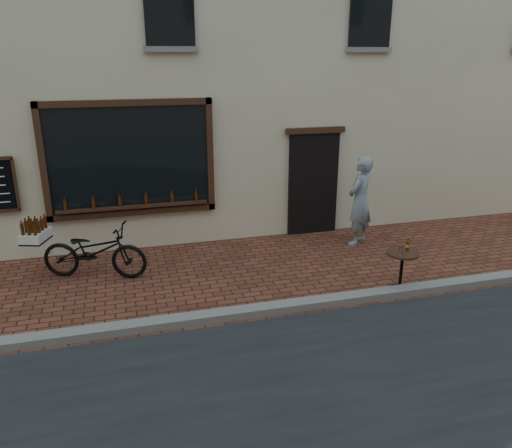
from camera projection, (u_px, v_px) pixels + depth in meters
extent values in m
plane|color=#4F2619|center=(277.00, 318.00, 7.49)|extent=(90.00, 90.00, 0.00)
cube|color=slate|center=(273.00, 308.00, 7.66)|extent=(90.00, 0.25, 0.12)
cube|color=black|center=(130.00, 159.00, 9.57)|extent=(3.00, 0.06, 2.00)
cube|color=black|center=(125.00, 103.00, 9.21)|extent=(3.24, 0.10, 0.12)
cube|color=black|center=(134.00, 212.00, 9.89)|extent=(3.24, 0.10, 0.12)
cube|color=black|center=(43.00, 164.00, 9.16)|extent=(0.12, 0.10, 2.24)
cube|color=black|center=(210.00, 155.00, 9.94)|extent=(0.12, 0.10, 2.24)
cube|color=black|center=(134.00, 207.00, 9.81)|extent=(2.90, 0.16, 0.05)
cube|color=black|center=(313.00, 184.00, 10.77)|extent=(1.10, 0.10, 2.20)
cube|color=black|center=(316.00, 130.00, 10.37)|extent=(1.30, 0.10, 0.12)
cylinder|color=#3D1C07|center=(66.00, 206.00, 9.46)|extent=(0.06, 0.06, 0.19)
cylinder|color=#3D1C07|center=(93.00, 204.00, 9.58)|extent=(0.06, 0.06, 0.19)
cylinder|color=#3D1C07|center=(120.00, 202.00, 9.71)|extent=(0.06, 0.06, 0.19)
cylinder|color=#3D1C07|center=(146.00, 200.00, 9.83)|extent=(0.06, 0.06, 0.19)
cylinder|color=#3D1C07|center=(172.00, 198.00, 9.96)|extent=(0.06, 0.06, 0.19)
cylinder|color=#3D1C07|center=(197.00, 196.00, 10.08)|extent=(0.06, 0.06, 0.19)
cube|color=black|center=(169.00, 5.00, 8.92)|extent=(0.90, 0.06, 1.40)
cube|color=black|center=(371.00, 10.00, 9.92)|extent=(0.90, 0.06, 1.40)
imported|color=black|center=(94.00, 251.00, 8.74)|extent=(1.96, 1.20, 0.97)
cube|color=black|center=(36.00, 240.00, 8.73)|extent=(0.51, 0.61, 0.03)
cube|color=silver|center=(35.00, 235.00, 8.70)|extent=(0.52, 0.63, 0.15)
cylinder|color=#3D1C07|center=(35.00, 230.00, 8.46)|extent=(0.06, 0.06, 0.20)
cylinder|color=#3D1C07|center=(28.00, 230.00, 8.46)|extent=(0.06, 0.06, 0.20)
cylinder|color=#3D1C07|center=(22.00, 229.00, 8.47)|extent=(0.06, 0.06, 0.20)
cylinder|color=#3D1C07|center=(38.00, 227.00, 8.58)|extent=(0.06, 0.06, 0.20)
cylinder|color=#3D1C07|center=(32.00, 227.00, 8.59)|extent=(0.06, 0.06, 0.20)
cylinder|color=#3D1C07|center=(26.00, 227.00, 8.59)|extent=(0.06, 0.06, 0.20)
cylinder|color=#3D1C07|center=(42.00, 225.00, 8.70)|extent=(0.06, 0.06, 0.20)
cylinder|color=#3D1C07|center=(36.00, 225.00, 8.71)|extent=(0.06, 0.06, 0.20)
cylinder|color=#3D1C07|center=(30.00, 224.00, 8.71)|extent=(0.06, 0.06, 0.20)
cylinder|color=#3D1C07|center=(45.00, 222.00, 8.82)|extent=(0.06, 0.06, 0.20)
cylinder|color=black|center=(399.00, 289.00, 8.38)|extent=(0.39, 0.39, 0.03)
cylinder|color=black|center=(401.00, 272.00, 8.27)|extent=(0.05, 0.05, 0.62)
cylinder|color=black|center=(403.00, 253.00, 8.17)|extent=(0.53, 0.53, 0.04)
cylinder|color=gold|center=(408.00, 246.00, 8.21)|extent=(0.06, 0.06, 0.05)
cylinder|color=white|center=(401.00, 251.00, 8.06)|extent=(0.07, 0.07, 0.12)
imported|color=gray|center=(360.00, 201.00, 10.17)|extent=(0.81, 0.75, 1.85)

